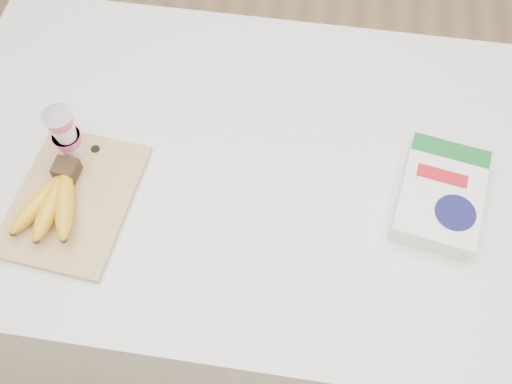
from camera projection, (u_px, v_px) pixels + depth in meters
The scene contains 6 objects.
room at pixel (224, 44), 0.94m from camera, with size 4.00×4.00×4.00m.
table at pixel (238, 251), 1.69m from camera, with size 1.33×0.88×0.99m, color silver.
cutting_board at pixel (74, 199), 1.20m from camera, with size 0.24×0.32×0.02m, color tan.
bananas at pixel (53, 201), 1.16m from camera, with size 0.15×0.20×0.06m.
yogurt_stack at pixel (66, 134), 1.17m from camera, with size 0.07×0.06×0.14m.
cereal_box at pixel (440, 195), 1.18m from camera, with size 0.20×0.27×0.05m.
Camera 1 is at (0.15, -0.66, 2.05)m, focal length 40.00 mm.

